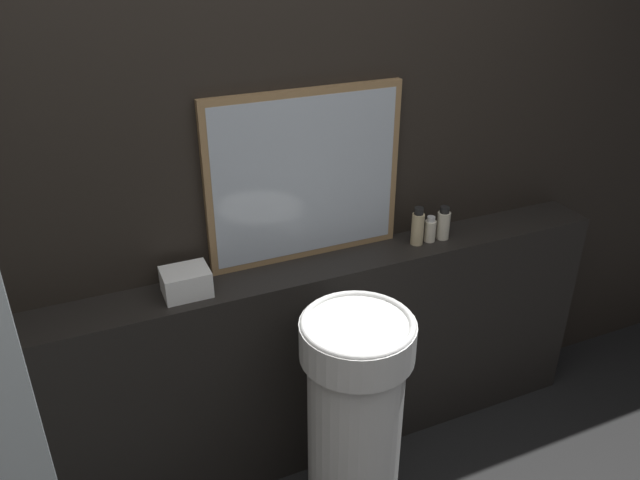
{
  "coord_description": "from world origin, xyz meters",
  "views": [
    {
      "loc": [
        -0.71,
        -0.62,
        2.12
      ],
      "look_at": [
        0.07,
        1.16,
        1.1
      ],
      "focal_mm": 35.0,
      "sensor_mm": 36.0,
      "label": 1
    }
  ],
  "objects_px": {
    "shampoo_bottle": "(418,227)",
    "conditioner_bottle": "(430,230)",
    "pedestal_sink": "(354,425)",
    "lotion_bottle": "(443,224)",
    "towel_stack": "(186,282)",
    "mirror": "(306,177)"
  },
  "relations": [
    {
      "from": "mirror",
      "to": "conditioner_bottle",
      "type": "relative_size",
      "value": 6.99
    },
    {
      "from": "towel_stack",
      "to": "lotion_bottle",
      "type": "xyz_separation_m",
      "value": [
        1.06,
        0.0,
        0.02
      ]
    },
    {
      "from": "lotion_bottle",
      "to": "shampoo_bottle",
      "type": "bearing_deg",
      "value": 180.0
    },
    {
      "from": "lotion_bottle",
      "to": "towel_stack",
      "type": "bearing_deg",
      "value": 180.0
    },
    {
      "from": "towel_stack",
      "to": "pedestal_sink",
      "type": "bearing_deg",
      "value": -41.99
    },
    {
      "from": "towel_stack",
      "to": "lotion_bottle",
      "type": "height_order",
      "value": "lotion_bottle"
    },
    {
      "from": "shampoo_bottle",
      "to": "conditioner_bottle",
      "type": "relative_size",
      "value": 1.47
    },
    {
      "from": "pedestal_sink",
      "to": "shampoo_bottle",
      "type": "bearing_deg",
      "value": 41.18
    },
    {
      "from": "shampoo_bottle",
      "to": "pedestal_sink",
      "type": "bearing_deg",
      "value": -138.82
    },
    {
      "from": "towel_stack",
      "to": "conditioner_bottle",
      "type": "bearing_deg",
      "value": 0.0
    },
    {
      "from": "pedestal_sink",
      "to": "lotion_bottle",
      "type": "bearing_deg",
      "value": 34.81
    },
    {
      "from": "conditioner_bottle",
      "to": "lotion_bottle",
      "type": "height_order",
      "value": "lotion_bottle"
    },
    {
      "from": "shampoo_bottle",
      "to": "conditioner_bottle",
      "type": "bearing_deg",
      "value": 0.0
    },
    {
      "from": "towel_stack",
      "to": "shampoo_bottle",
      "type": "xyz_separation_m",
      "value": [
        0.94,
        0.0,
        0.03
      ]
    },
    {
      "from": "towel_stack",
      "to": "lotion_bottle",
      "type": "relative_size",
      "value": 1.16
    },
    {
      "from": "mirror",
      "to": "shampoo_bottle",
      "type": "xyz_separation_m",
      "value": [
        0.45,
        -0.09,
        -0.25
      ]
    },
    {
      "from": "conditioner_bottle",
      "to": "mirror",
      "type": "bearing_deg",
      "value": 169.87
    },
    {
      "from": "mirror",
      "to": "towel_stack",
      "type": "distance_m",
      "value": 0.57
    },
    {
      "from": "shampoo_bottle",
      "to": "towel_stack",
      "type": "bearing_deg",
      "value": 180.0
    },
    {
      "from": "pedestal_sink",
      "to": "conditioner_bottle",
      "type": "height_order",
      "value": "conditioner_bottle"
    },
    {
      "from": "pedestal_sink",
      "to": "conditioner_bottle",
      "type": "distance_m",
      "value": 0.83
    },
    {
      "from": "lotion_bottle",
      "to": "conditioner_bottle",
      "type": "bearing_deg",
      "value": 180.0
    }
  ]
}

